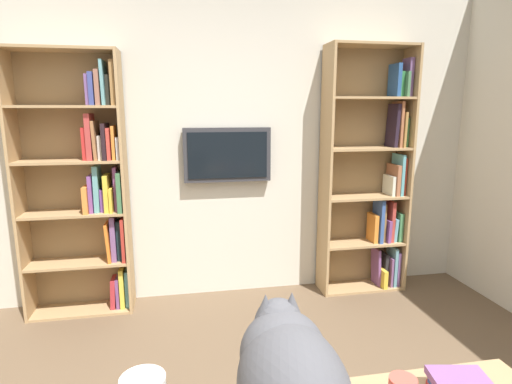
% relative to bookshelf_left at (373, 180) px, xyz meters
% --- Properties ---
extents(wall_back, '(4.52, 0.06, 2.70)m').
position_rel_bookshelf_left_xyz_m(wall_back, '(1.29, -0.17, 0.35)').
color(wall_back, beige).
rests_on(wall_back, ground).
extents(bookshelf_left, '(0.76, 0.28, 2.14)m').
position_rel_bookshelf_left_xyz_m(bookshelf_left, '(0.00, 0.00, 0.00)').
color(bookshelf_left, tan).
rests_on(bookshelf_left, ground).
extents(bookshelf_right, '(0.80, 0.28, 2.04)m').
position_rel_bookshelf_left_xyz_m(bookshelf_right, '(2.39, 0.00, 0.04)').
color(bookshelf_right, tan).
rests_on(bookshelf_right, ground).
extents(wall_mounted_tv, '(0.73, 0.07, 0.45)m').
position_rel_bookshelf_left_xyz_m(wall_mounted_tv, '(1.28, -0.08, 0.24)').
color(wall_mounted_tv, '#333338').
extents(cat, '(0.30, 0.57, 0.35)m').
position_rel_bookshelf_left_xyz_m(cat, '(1.42, 2.41, -0.07)').
color(cat, '#4C4C51').
rests_on(cat, desk).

